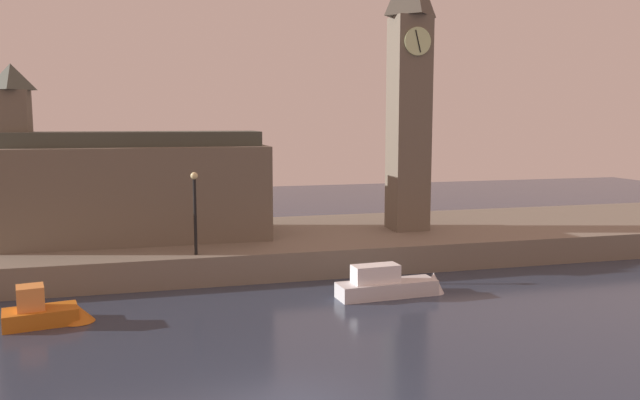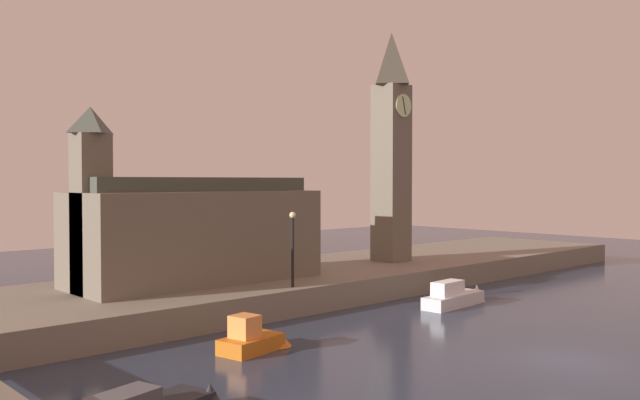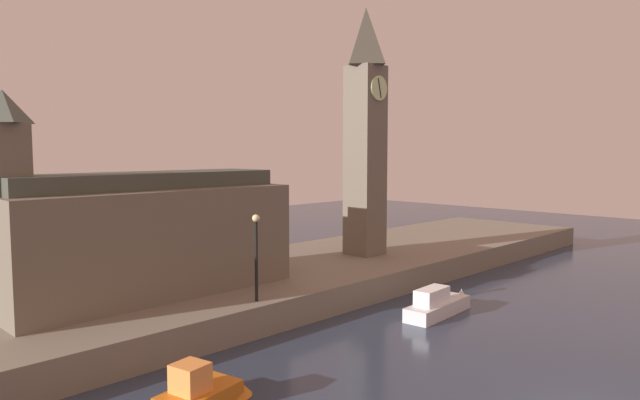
{
  "view_description": "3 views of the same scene",
  "coord_description": "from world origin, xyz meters",
  "px_view_note": "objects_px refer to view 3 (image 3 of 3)",
  "views": [
    {
      "loc": [
        -3.83,
        -16.98,
        8.24
      ],
      "look_at": [
        4.48,
        14.27,
        4.13
      ],
      "focal_mm": 35.85,
      "sensor_mm": 36.0,
      "label": 1
    },
    {
      "loc": [
        -25.47,
        -12.86,
        7.34
      ],
      "look_at": [
        3.11,
        17.96,
        6.13
      ],
      "focal_mm": 37.47,
      "sensor_mm": 36.0,
      "label": 2
    },
    {
      "loc": [
        -18.88,
        -6.0,
        8.66
      ],
      "look_at": [
        2.66,
        15.03,
        6.03
      ],
      "focal_mm": 32.39,
      "sensor_mm": 36.0,
      "label": 3
    }
  ],
  "objects_px": {
    "streetlamp": "(256,248)",
    "boat_patrol_orange": "(206,391)",
    "parliament_hall": "(139,234)",
    "boat_ferry_white": "(442,304)",
    "clock_tower": "(365,128)"
  },
  "relations": [
    {
      "from": "parliament_hall",
      "to": "boat_ferry_white",
      "type": "height_order",
      "value": "parliament_hall"
    },
    {
      "from": "streetlamp",
      "to": "boat_patrol_orange",
      "type": "relative_size",
      "value": 1.11
    },
    {
      "from": "parliament_hall",
      "to": "streetlamp",
      "type": "bearing_deg",
      "value": -60.17
    },
    {
      "from": "parliament_hall",
      "to": "boat_patrol_orange",
      "type": "bearing_deg",
      "value": -107.19
    },
    {
      "from": "parliament_hall",
      "to": "boat_ferry_white",
      "type": "xyz_separation_m",
      "value": [
        11.91,
        -9.98,
        -3.95
      ]
    },
    {
      "from": "parliament_hall",
      "to": "boat_patrol_orange",
      "type": "distance_m",
      "value": 11.47
    },
    {
      "from": "parliament_hall",
      "to": "streetlamp",
      "type": "xyz_separation_m",
      "value": [
        3.08,
        -5.36,
        -0.41
      ]
    },
    {
      "from": "streetlamp",
      "to": "boat_ferry_white",
      "type": "distance_m",
      "value": 10.57
    },
    {
      "from": "boat_ferry_white",
      "to": "boat_patrol_orange",
      "type": "relative_size",
      "value": 1.46
    },
    {
      "from": "parliament_hall",
      "to": "boat_ferry_white",
      "type": "distance_m",
      "value": 16.03
    },
    {
      "from": "streetlamp",
      "to": "boat_ferry_white",
      "type": "height_order",
      "value": "streetlamp"
    },
    {
      "from": "clock_tower",
      "to": "parliament_hall",
      "type": "height_order",
      "value": "clock_tower"
    },
    {
      "from": "parliament_hall",
      "to": "streetlamp",
      "type": "height_order",
      "value": "parliament_hall"
    },
    {
      "from": "clock_tower",
      "to": "boat_patrol_orange",
      "type": "xyz_separation_m",
      "value": [
        -19.38,
        -9.23,
        -9.6
      ]
    },
    {
      "from": "parliament_hall",
      "to": "boat_patrol_orange",
      "type": "height_order",
      "value": "parliament_hall"
    }
  ]
}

